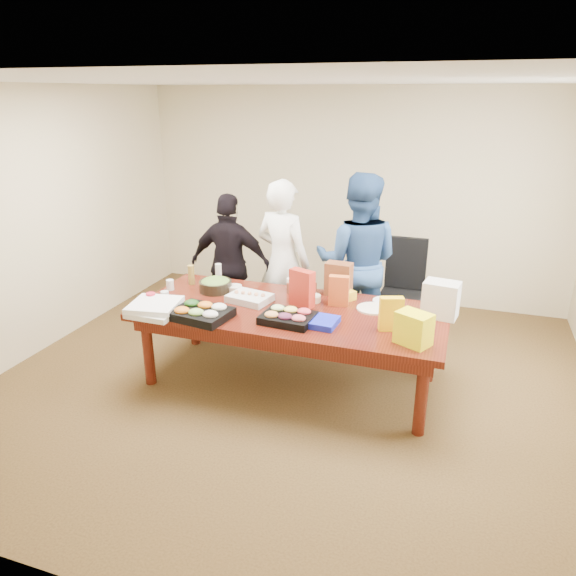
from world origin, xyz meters
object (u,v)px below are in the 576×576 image
(conference_table, at_px, (290,346))
(salad_bowl, at_px, (216,286))
(office_chair, at_px, (402,294))
(person_center, at_px, (283,262))
(sheet_cake, at_px, (250,298))
(person_right, at_px, (358,262))

(conference_table, height_order, salad_bowl, salad_bowl)
(office_chair, relative_size, person_center, 0.60)
(sheet_cake, bearing_deg, conference_table, 2.90)
(person_center, bearing_deg, sheet_cake, 103.98)
(sheet_cake, bearing_deg, office_chair, 55.57)
(office_chair, relative_size, sheet_cake, 2.77)
(office_chair, bearing_deg, salad_bowl, -145.89)
(conference_table, distance_m, salad_bowl, 0.98)
(conference_table, bearing_deg, person_right, 68.41)
(office_chair, bearing_deg, conference_table, -121.69)
(person_right, distance_m, sheet_cake, 1.28)
(conference_table, distance_m, person_right, 1.23)
(conference_table, height_order, office_chair, office_chair)
(person_right, bearing_deg, office_chair, -152.55)
(sheet_cake, bearing_deg, salad_bowl, 171.85)
(office_chair, height_order, sheet_cake, office_chair)
(person_center, height_order, salad_bowl, person_center)
(office_chair, distance_m, person_center, 1.35)
(office_chair, distance_m, sheet_cake, 1.81)
(office_chair, bearing_deg, person_center, -161.55)
(person_center, distance_m, person_right, 0.80)
(person_center, distance_m, salad_bowl, 0.86)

